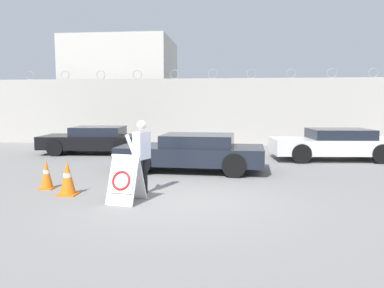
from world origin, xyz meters
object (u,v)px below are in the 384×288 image
barricade_sign (125,179)px  parked_car_front_coupe (95,140)px  traffic_cone_near (68,178)px  traffic_cone_mid (47,174)px  security_guard (142,153)px  parked_car_rear_sedan (192,152)px  parked_car_far_side (334,144)px

barricade_sign → parked_car_front_coupe: bearing=125.7°
traffic_cone_near → traffic_cone_mid: 0.97m
security_guard → traffic_cone_mid: 2.60m
barricade_sign → traffic_cone_near: 1.63m
traffic_cone_mid → parked_car_front_coupe: size_ratio=0.17×
parked_car_rear_sedan → parked_car_far_side: (5.09, 2.83, 0.00)m
traffic_cone_near → traffic_cone_mid: (-0.80, 0.55, -0.03)m
parked_car_front_coupe → parked_car_far_side: size_ratio=0.94×
barricade_sign → security_guard: security_guard is taller
traffic_cone_near → parked_car_far_side: (7.68, 6.23, 0.21)m
security_guard → traffic_cone_mid: (-2.52, 0.29, -0.61)m
barricade_sign → parked_car_far_side: (6.14, 6.77, 0.09)m
parked_car_front_coupe → parked_car_rear_sedan: (4.56, -3.68, 0.01)m
traffic_cone_mid → parked_car_front_coupe: bearing=100.2°
barricade_sign → parked_car_rear_sedan: 4.07m
parked_car_front_coupe → parked_car_far_side: (9.66, -0.85, 0.02)m
barricade_sign → parked_car_far_side: 9.14m
traffic_cone_near → parked_car_front_coupe: bearing=105.6°
traffic_cone_near → parked_car_rear_sedan: size_ratio=0.17×
traffic_cone_near → traffic_cone_mid: traffic_cone_near is taller
barricade_sign → traffic_cone_near: barricade_sign is taller
parked_car_front_coupe → parked_car_far_side: 9.69m
parked_car_far_side → parked_car_front_coupe: bearing=-9.7°
parked_car_front_coupe → parked_car_rear_sedan: parked_car_rear_sedan is taller
parked_car_far_side → traffic_cone_mid: bearing=29.1°
traffic_cone_near → parked_car_far_side: bearing=39.1°
barricade_sign → traffic_cone_mid: barricade_sign is taller
security_guard → parked_car_rear_sedan: size_ratio=0.38×
traffic_cone_mid → parked_car_far_side: parked_car_far_side is taller
parked_car_rear_sedan → parked_car_front_coupe: bearing=-35.9°
barricade_sign → traffic_cone_mid: bearing=166.1°
security_guard → traffic_cone_mid: security_guard is taller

